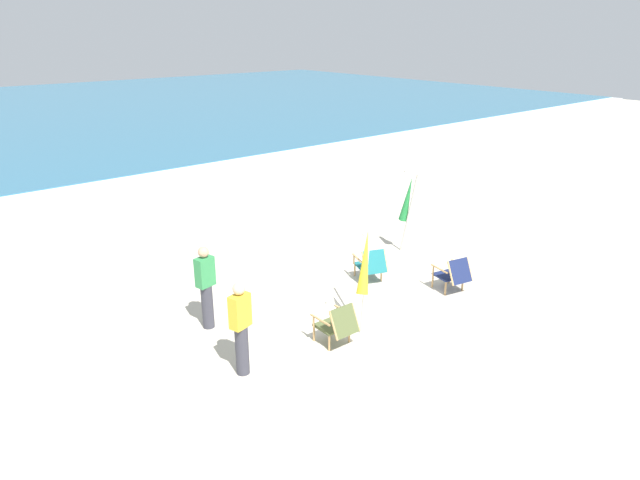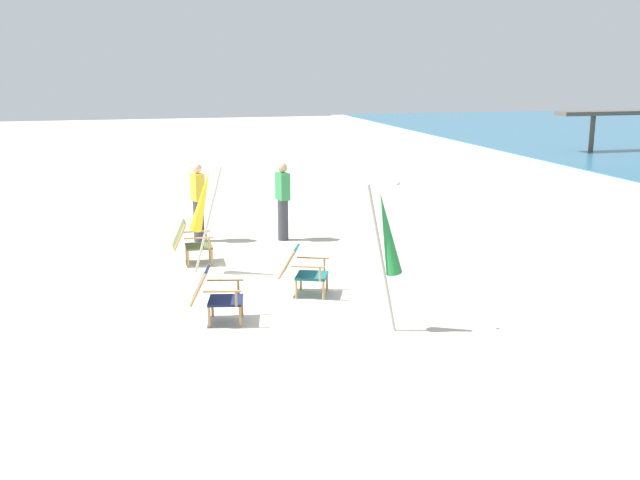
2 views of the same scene
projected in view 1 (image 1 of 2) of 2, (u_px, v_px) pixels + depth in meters
ground_plane at (370, 303)px, 11.74m from camera, size 80.00×80.00×0.00m
surf_band at (123, 180)px, 21.07m from camera, size 80.00×1.10×0.06m
beach_chair_back_left at (337, 324)px, 10.06m from camera, size 0.60×0.73×0.80m
beach_chair_front_left at (371, 264)px, 12.61m from camera, size 0.81×0.91×0.78m
beach_chair_front_right at (453, 273)px, 12.11m from camera, size 0.71×0.83×0.80m
umbrella_furled_green at (408, 200)px, 13.97m from camera, size 0.22×0.52×2.09m
umbrella_furled_yellow at (365, 263)px, 10.37m from camera, size 0.76×0.59×2.00m
person_near_chairs at (241, 328)px, 9.09m from camera, size 0.38×0.28×1.63m
person_by_waterline at (206, 287)px, 10.53m from camera, size 0.37×0.27×1.63m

